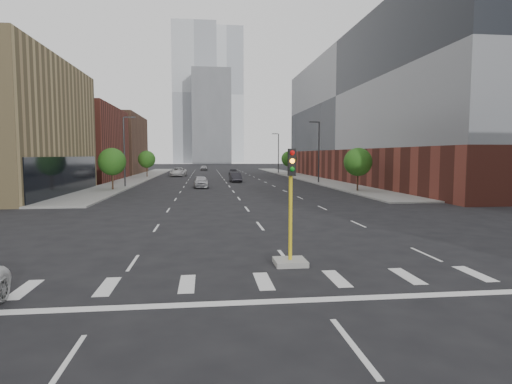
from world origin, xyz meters
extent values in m
cube|color=gray|center=(-15.00, 74.00, 0.07)|extent=(5.00, 92.00, 0.15)
cube|color=gray|center=(15.00, 74.00, 0.07)|extent=(5.00, 92.00, 0.15)
cube|color=brown|center=(-27.50, 66.00, 6.00)|extent=(20.00, 22.00, 12.00)
cube|color=brown|center=(-27.50, 92.00, 6.50)|extent=(20.00, 24.00, 13.00)
cube|color=brown|center=(29.50, 60.00, 2.50)|extent=(24.00, 70.00, 5.00)
cube|color=slate|center=(29.50, 60.00, 13.50)|extent=(24.00, 70.00, 17.00)
cube|color=#B2B7BC|center=(-8.00, 220.00, 35.00)|extent=(22.00, 22.00, 70.00)
cube|color=#B2B7BC|center=(10.00, 260.00, 40.00)|extent=(20.00, 20.00, 80.00)
cube|color=slate|center=(0.00, 200.00, 22.00)|extent=(18.00, 18.00, 44.00)
cube|color=#999993|center=(0.00, 9.00, 0.10)|extent=(1.20, 1.20, 0.20)
cylinder|color=gold|center=(0.00, 9.00, 1.80)|extent=(0.14, 0.14, 3.20)
cube|color=black|center=(0.00, 8.82, 3.90)|extent=(0.28, 0.18, 1.00)
sphere|color=red|center=(0.00, 8.72, 4.25)|extent=(0.18, 0.18, 0.18)
sphere|color=orange|center=(0.00, 8.72, 3.95)|extent=(0.18, 0.18, 0.18)
sphere|color=#0C7F19|center=(0.00, 8.72, 3.65)|extent=(0.18, 0.18, 0.18)
cylinder|color=#2D2D30|center=(13.50, 55.00, 4.50)|extent=(0.20, 0.20, 9.00)
cube|color=#2D2D30|center=(12.70, 55.00, 9.00)|extent=(1.40, 0.22, 0.15)
cylinder|color=#2D2D30|center=(13.50, 90.00, 4.50)|extent=(0.20, 0.20, 9.00)
cube|color=#2D2D30|center=(12.70, 90.00, 9.00)|extent=(1.40, 0.22, 0.15)
cylinder|color=#2D2D30|center=(-13.50, 50.00, 4.50)|extent=(0.20, 0.20, 9.00)
cube|color=#2D2D30|center=(-12.70, 50.00, 9.00)|extent=(1.40, 0.22, 0.15)
cylinder|color=#382619|center=(-14.00, 45.00, 1.02)|extent=(0.20, 0.20, 1.75)
sphere|color=#185015|center=(-14.00, 45.00, 3.40)|extent=(3.20, 3.20, 3.20)
cylinder|color=#382619|center=(-14.00, 75.00, 1.02)|extent=(0.20, 0.20, 1.75)
sphere|color=#185015|center=(-14.00, 75.00, 3.40)|extent=(3.20, 3.20, 3.20)
cylinder|color=#382619|center=(14.00, 40.00, 1.02)|extent=(0.20, 0.20, 1.75)
sphere|color=#185015|center=(14.00, 40.00, 3.40)|extent=(3.20, 3.20, 3.20)
cylinder|color=#382619|center=(14.00, 80.00, 1.02)|extent=(0.20, 0.20, 1.75)
sphere|color=#185015|center=(14.00, 80.00, 3.40)|extent=(3.20, 3.20, 3.20)
imported|color=#A7A7AB|center=(-3.73, 48.35, 0.78)|extent=(1.98, 4.64, 1.56)
imported|color=#232227|center=(1.50, 59.43, 0.74)|extent=(1.79, 4.57, 1.48)
imported|color=silver|center=(-8.46, 79.03, 0.84)|extent=(3.20, 6.25, 1.69)
imported|color=black|center=(2.62, 81.73, 0.66)|extent=(2.32, 4.72, 1.32)
imported|color=#AAAAAE|center=(-3.50, 109.35, 0.71)|extent=(1.91, 4.27, 1.43)
camera|label=1|loc=(-3.18, -6.72, 4.16)|focal=30.00mm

